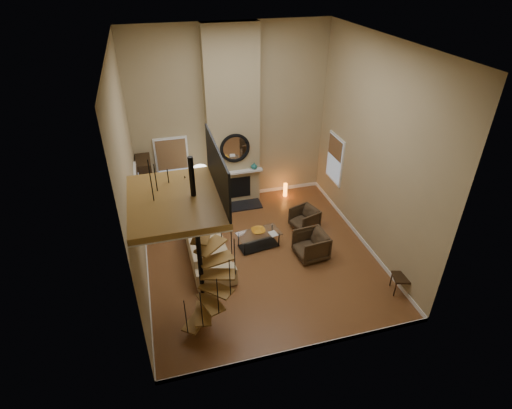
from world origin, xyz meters
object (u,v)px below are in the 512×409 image
object	(u,v)px
sofa	(207,246)
armchair_far	(313,245)
floor_lamp	(201,176)
accent_lamp	(285,190)
coffee_table	(259,238)
side_chair	(407,275)
armchair_near	(306,218)
hutch	(147,190)

from	to	relation	value
sofa	armchair_far	size ratio (longest dim) A/B	3.16
floor_lamp	accent_lamp	size ratio (longest dim) A/B	3.65
armchair_far	coffee_table	distance (m)	1.53
coffee_table	side_chair	bearing A→B (deg)	-41.99
sofa	armchair_near	distance (m)	3.12
armchair_near	side_chair	size ratio (longest dim) A/B	0.76
sofa	armchair_far	world-z (taller)	sofa
armchair_near	floor_lamp	distance (m)	3.38
floor_lamp	hutch	bearing A→B (deg)	165.69
hutch	armchair_near	size ratio (longest dim) A/B	2.82
hutch	armchair_far	distance (m)	5.25
accent_lamp	sofa	bearing A→B (deg)	-140.58
armchair_far	side_chair	distance (m)	2.48
armchair_near	accent_lamp	world-z (taller)	armchair_near
armchair_near	floor_lamp	bearing A→B (deg)	-135.55
sofa	coffee_table	size ratio (longest dim) A/B	2.05
coffee_table	floor_lamp	xyz separation A→B (m)	(-1.24, 1.98, 1.13)
armchair_near	armchair_far	world-z (taller)	armchair_far
hutch	sofa	size ratio (longest dim) A/B	0.78
hutch	side_chair	world-z (taller)	hutch
armchair_far	floor_lamp	world-z (taller)	floor_lamp
armchair_far	floor_lamp	distance (m)	3.90
hutch	floor_lamp	distance (m)	1.71
hutch	side_chair	xyz separation A→B (m)	(5.76, -5.02, -0.42)
sofa	armchair_near	xyz separation A→B (m)	(3.06, 0.60, -0.04)
sofa	floor_lamp	xyz separation A→B (m)	(0.22, 2.08, 1.02)
hutch	side_chair	size ratio (longest dim) A/B	2.14
armchair_far	armchair_near	bearing A→B (deg)	162.62
hutch	sofa	bearing A→B (deg)	-61.02
hutch	floor_lamp	world-z (taller)	hutch
sofa	coffee_table	xyz separation A→B (m)	(1.46, 0.10, -0.11)
accent_lamp	coffee_table	bearing A→B (deg)	-123.59
sofa	armchair_far	xyz separation A→B (m)	(2.78, -0.66, -0.04)
hutch	sofa	world-z (taller)	hutch
hutch	armchair_near	xyz separation A→B (m)	(4.44, -1.89, -0.60)
coffee_table	sofa	bearing A→B (deg)	-175.98
hutch	floor_lamp	size ratio (longest dim) A/B	1.19
hutch	floor_lamp	xyz separation A→B (m)	(1.59, -0.41, 0.46)
armchair_near	accent_lamp	bearing A→B (deg)	161.96
coffee_table	floor_lamp	size ratio (longest dim) A/B	0.74
sofa	armchair_near	world-z (taller)	sofa
sofa	hutch	bearing A→B (deg)	28.17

